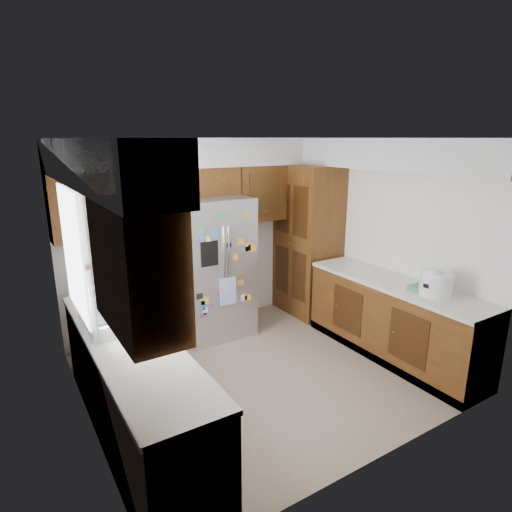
# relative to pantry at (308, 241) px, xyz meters

# --- Properties ---
(floor) EXTENTS (3.60, 3.60, 0.00)m
(floor) POSITION_rel_pantry_xyz_m (-1.50, -1.15, -1.07)
(floor) COLOR gray
(floor) RESTS_ON ground
(room_shell) EXTENTS (3.64, 3.24, 2.52)m
(room_shell) POSITION_rel_pantry_xyz_m (-1.61, -0.79, 0.75)
(room_shell) COLOR white
(room_shell) RESTS_ON ground
(left_counter_run) EXTENTS (1.36, 3.20, 0.92)m
(left_counter_run) POSITION_rel_pantry_xyz_m (-2.86, -1.12, -0.65)
(left_counter_run) COLOR #46260D
(left_counter_run) RESTS_ON ground
(right_counter_run) EXTENTS (0.63, 2.25, 0.92)m
(right_counter_run) POSITION_rel_pantry_xyz_m (0.00, -1.62, -0.65)
(right_counter_run) COLOR #46260D
(right_counter_run) RESTS_ON ground
(pantry) EXTENTS (0.60, 0.90, 2.15)m
(pantry) POSITION_rel_pantry_xyz_m (0.00, 0.00, 0.00)
(pantry) COLOR #46260D
(pantry) RESTS_ON ground
(fridge) EXTENTS (0.90, 0.79, 1.80)m
(fridge) POSITION_rel_pantry_xyz_m (-1.50, 0.05, -0.17)
(fridge) COLOR #A5A5AA
(fridge) RESTS_ON ground
(bridge_cabinet) EXTENTS (0.96, 0.34, 0.35)m
(bridge_cabinet) POSITION_rel_pantry_xyz_m (-1.50, 0.28, 0.90)
(bridge_cabinet) COLOR #46260D
(bridge_cabinet) RESTS_ON fridge
(fridge_top_items) EXTENTS (0.57, 0.35, 0.31)m
(fridge_top_items) POSITION_rel_pantry_xyz_m (-1.56, 0.27, 1.21)
(fridge_top_items) COLOR #1323AF
(fridge_top_items) RESTS_ON bridge_cabinet
(sink_assembly) EXTENTS (0.52, 0.73, 0.37)m
(sink_assembly) POSITION_rel_pantry_xyz_m (-3.00, -1.05, -0.09)
(sink_assembly) COLOR white
(sink_assembly) RESTS_ON left_counter_run
(left_counter_clutter) EXTENTS (0.36, 0.86, 0.38)m
(left_counter_clutter) POSITION_rel_pantry_xyz_m (-2.96, -0.31, -0.02)
(left_counter_clutter) COLOR black
(left_counter_clutter) RESTS_ON left_counter_run
(rice_cooker) EXTENTS (0.34, 0.33, 0.29)m
(rice_cooker) POSITION_rel_pantry_xyz_m (-0.00, -2.12, -0.00)
(rice_cooker) COLOR white
(rice_cooker) RESTS_ON right_counter_run
(paper_towel) EXTENTS (0.13, 0.13, 0.30)m
(paper_towel) POSITION_rel_pantry_xyz_m (-0.08, -2.14, -0.00)
(paper_towel) COLOR white
(paper_towel) RESTS_ON right_counter_run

